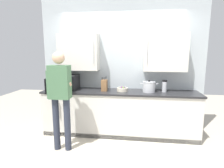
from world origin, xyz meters
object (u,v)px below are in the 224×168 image
at_px(microwave_oven, 64,82).
at_px(knife_block, 104,85).
at_px(fruit_bowl, 122,89).
at_px(person_figure, 60,92).
at_px(thermos_flask, 164,86).
at_px(stock_pot, 149,87).

bearing_deg(microwave_oven, knife_block, -2.74).
bearing_deg(microwave_oven, fruit_bowl, -0.90).
relative_size(knife_block, person_figure, 0.17).
distance_m(microwave_oven, knife_block, 0.88).
xyz_separation_m(microwave_oven, knife_block, (0.87, -0.04, -0.04)).
bearing_deg(thermos_flask, microwave_oven, -179.76).
relative_size(stock_pot, fruit_bowl, 1.59).
height_order(fruit_bowl, thermos_flask, thermos_flask).
bearing_deg(microwave_oven, person_figure, -71.78).
relative_size(microwave_oven, stock_pot, 2.26).
xyz_separation_m(microwave_oven, thermos_flask, (2.06, 0.01, -0.03)).
relative_size(stock_pot, thermos_flask, 1.45).
distance_m(knife_block, person_figure, 0.95).
xyz_separation_m(knife_block, thermos_flask, (1.18, 0.05, 0.01)).
bearing_deg(knife_block, fruit_bowl, 3.53).
height_order(microwave_oven, person_figure, person_figure).
distance_m(fruit_bowl, person_figure, 1.24).
bearing_deg(person_figure, thermos_flask, 23.03).
distance_m(microwave_oven, stock_pot, 1.76).
distance_m(knife_block, thermos_flask, 1.19).
height_order(microwave_oven, knife_block, microwave_oven).
bearing_deg(microwave_oven, stock_pot, -0.96).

